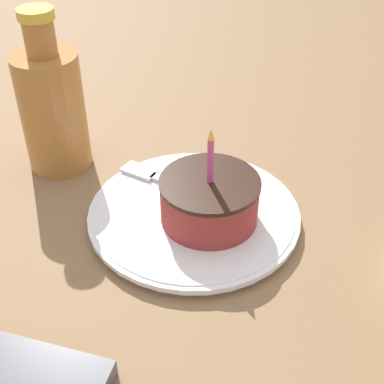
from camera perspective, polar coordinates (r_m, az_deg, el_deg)
name	(u,v)px	position (r m, az deg, el deg)	size (l,w,h in m)	color
ground_plane	(189,244)	(0.63, -0.31, -5.60)	(2.40, 2.40, 0.04)	olive
plate	(192,214)	(0.62, 0.00, -2.40)	(0.25, 0.25, 0.02)	white
cake_slice	(209,200)	(0.59, 1.87, -0.84)	(0.11, 0.11, 0.12)	#99332D
fork	(178,185)	(0.65, -1.52, 0.79)	(0.06, 0.18, 0.00)	silver
bottle	(52,107)	(0.70, -14.69, 8.75)	(0.08, 0.08, 0.21)	#B27233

